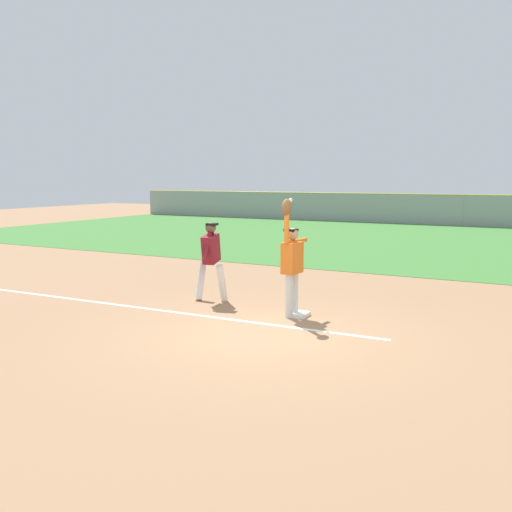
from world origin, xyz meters
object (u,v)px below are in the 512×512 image
object	(u,v)px
first_base	(298,314)
runner	(211,256)
fielder	(292,259)
parked_car_black	(322,208)
parked_car_white	(393,209)
parked_car_green	(479,211)
baseball	(291,200)

from	to	relation	value
first_base	runner	bearing A→B (deg)	170.86
first_base	fielder	xyz separation A→B (m)	(-0.11, -0.09, 1.08)
parked_car_black	parked_car_white	size ratio (longest dim) A/B	1.02
first_base	parked_car_green	xyz separation A→B (m)	(0.49, 26.03, 0.63)
first_base	parked_car_black	size ratio (longest dim) A/B	0.08
fielder	parked_car_black	size ratio (longest dim) A/B	0.50
baseball	parked_car_green	bearing A→B (deg)	88.42
baseball	parked_car_white	xyz separation A→B (m)	(-4.40, 25.76, -1.57)
fielder	baseball	world-z (taller)	same
parked_car_green	fielder	bearing A→B (deg)	-87.60
fielder	parked_car_green	xyz separation A→B (m)	(0.60, 26.11, -0.45)
parked_car_black	fielder	bearing A→B (deg)	-63.55
baseball	fielder	bearing A→B (deg)	-58.63
parked_car_white	fielder	bearing A→B (deg)	-76.32
runner	parked_car_green	bearing A→B (deg)	74.03
runner	parked_car_green	distance (m)	25.81
runner	fielder	bearing A→B (deg)	-21.84
fielder	baseball	distance (m)	1.15
parked_car_black	runner	bearing A→B (deg)	-67.56
runner	parked_car_white	world-z (taller)	runner
parked_car_white	runner	bearing A→B (deg)	-80.78
fielder	parked_car_black	world-z (taller)	fielder
parked_car_white	parked_car_green	xyz separation A→B (m)	(5.11, 0.16, 0.00)
runner	parked_car_white	bearing A→B (deg)	85.44
first_base	baseball	bearing A→B (deg)	154.56
parked_car_black	parked_car_white	bearing A→B (deg)	11.52
first_base	parked_car_black	bearing A→B (deg)	110.17
runner	baseball	size ratio (longest dim) A/B	23.24
first_base	fielder	size ratio (longest dim) A/B	0.17
baseball	parked_car_white	size ratio (longest dim) A/B	0.02
parked_car_black	baseball	bearing A→B (deg)	-63.64
fielder	baseball	xyz separation A→B (m)	(-0.12, 0.19, 1.12)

